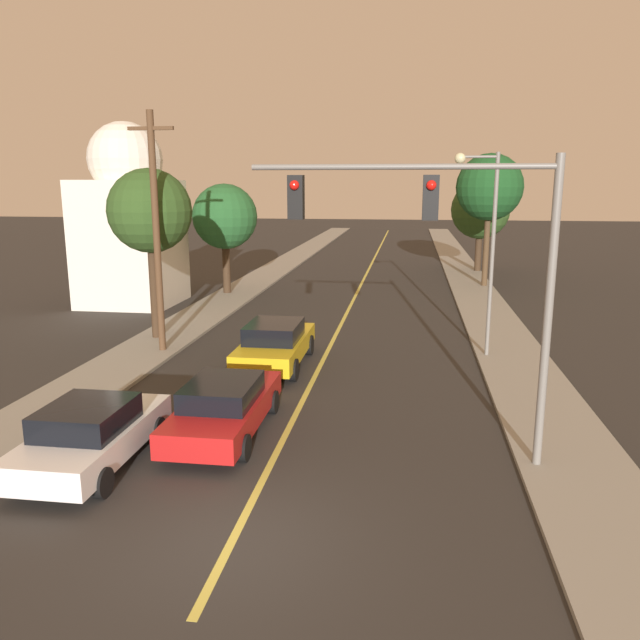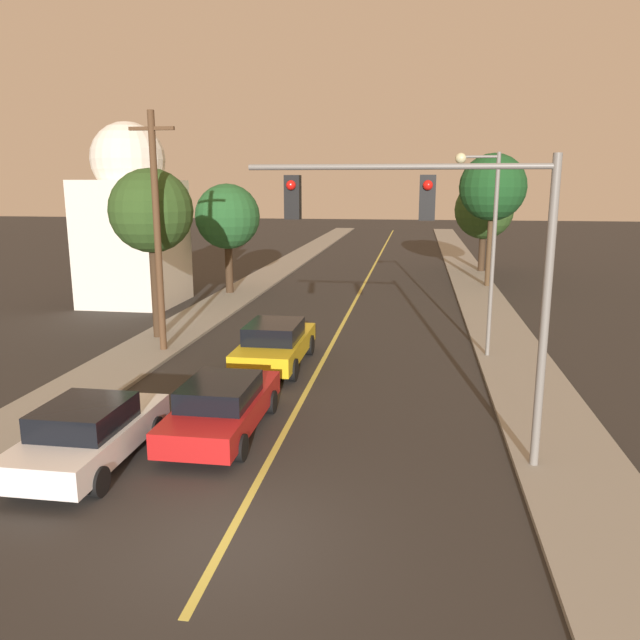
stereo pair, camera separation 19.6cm
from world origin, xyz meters
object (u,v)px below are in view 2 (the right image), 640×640
at_px(car_near_lane_second, 275,343).
at_px(tree_right_near, 493,188).
at_px(tree_left_far, 227,217).
at_px(tree_left_near, 151,212).
at_px(car_outer_lane_front, 89,433).
at_px(domed_building_left, 132,220).
at_px(car_near_lane_front, 222,406).
at_px(traffic_signal_mast, 448,244).
at_px(tree_right_far, 484,210).
at_px(utility_pole_left, 157,230).
at_px(streetlamp_right, 485,228).

relative_size(car_near_lane_second, tree_right_near, 0.65).
xyz_separation_m(tree_left_far, tree_right_near, (14.35, 4.56, 1.54)).
distance_m(tree_left_near, tree_right_near, 20.53).
relative_size(car_outer_lane_front, domed_building_left, 0.49).
distance_m(car_near_lane_front, domed_building_left, 18.79).
bearing_deg(tree_left_far, car_outer_lane_front, -81.26).
height_order(car_near_lane_front, car_outer_lane_front, car_outer_lane_front).
xyz_separation_m(car_outer_lane_front, domed_building_left, (-7.20, 17.93, 3.49)).
distance_m(traffic_signal_mast, tree_left_far, 22.68).
bearing_deg(tree_right_near, tree_left_far, -162.39).
xyz_separation_m(tree_left_far, tree_right_far, (14.61, 11.13, 0.02)).
height_order(car_near_lane_second, tree_right_far, tree_right_far).
height_order(car_near_lane_second, domed_building_left, domed_building_left).
xyz_separation_m(traffic_signal_mast, tree_left_near, (-10.57, 9.65, 0.16)).
bearing_deg(domed_building_left, tree_right_far, 37.74).
distance_m(utility_pole_left, tree_right_far, 26.84).
xyz_separation_m(car_near_lane_second, tree_left_far, (-5.58, 13.22, 3.45)).
distance_m(car_near_lane_second, tree_right_near, 20.43).
xyz_separation_m(car_outer_lane_front, tree_left_near, (-3.05, 10.86, 4.23)).
height_order(car_near_lane_second, tree_left_near, tree_left_near).
relative_size(car_near_lane_front, domed_building_left, 0.54).
distance_m(car_outer_lane_front, tree_left_near, 12.05).
relative_size(car_near_lane_second, car_outer_lane_front, 1.14).
bearing_deg(car_outer_lane_front, utility_pole_left, 102.96).
distance_m(utility_pole_left, tree_left_far, 12.16).
distance_m(car_near_lane_front, tree_left_far, 20.16).
distance_m(tree_left_near, tree_right_far, 25.84).
height_order(streetlamp_right, domed_building_left, domed_building_left).
bearing_deg(car_near_lane_second, traffic_signal_mast, -52.41).
xyz_separation_m(tree_left_near, tree_left_far, (-0.20, 10.30, -0.72)).
relative_size(traffic_signal_mast, tree_left_near, 1.00).
bearing_deg(car_outer_lane_front, tree_left_far, 98.74).
bearing_deg(utility_pole_left, tree_right_near, 51.64).
bearing_deg(car_near_lane_front, tree_right_far, 73.35).
xyz_separation_m(tree_left_near, domed_building_left, (-4.15, 7.07, -0.75)).
bearing_deg(car_near_lane_front, car_outer_lane_front, -137.83).
relative_size(utility_pole_left, tree_left_far, 1.41).
bearing_deg(domed_building_left, tree_left_far, 39.29).
bearing_deg(car_outer_lane_front, car_near_lane_second, 73.64).
bearing_deg(domed_building_left, streetlamp_right, -25.80).
distance_m(car_near_lane_second, tree_left_near, 7.41).
bearing_deg(tree_right_far, traffic_signal_mast, -97.05).
distance_m(streetlamp_right, tree_right_near, 15.86).
bearing_deg(domed_building_left, car_outer_lane_front, -68.12).
xyz_separation_m(car_near_lane_second, utility_pole_left, (-4.42, 1.11, 3.64)).
relative_size(tree_left_far, tree_right_near, 0.78).
height_order(car_near_lane_front, tree_left_far, tree_left_far).
relative_size(streetlamp_right, tree_right_far, 1.12).
bearing_deg(car_near_lane_second, domed_building_left, 133.68).
height_order(car_outer_lane_front, tree_left_near, tree_left_near).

